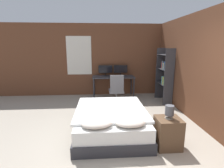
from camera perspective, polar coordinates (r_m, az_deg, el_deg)
The scene contains 13 objects.
ground_plane at distance 3.18m, azimuth 7.31°, elevation -24.37°, with size 20.00×20.00×0.00m, color #9E9384.
wall_back at distance 6.78m, azimuth 0.39°, elevation 7.84°, with size 12.00×0.08×2.70m.
wall_side_right at distance 4.68m, azimuth 26.73°, elevation 4.40°, with size 0.06×12.00×2.70m.
bed at distance 3.96m, azimuth -0.35°, elevation -11.88°, with size 1.53×1.94×0.60m.
nightstand at distance 3.58m, azimuth 17.77°, elevation -14.92°, with size 0.45×0.43×0.58m.
bedside_lamp at distance 3.40m, azimuth 18.26°, elevation -8.34°, with size 0.16×0.16×0.25m.
desk at distance 6.49m, azimuth 0.48°, elevation 1.67°, with size 1.55×0.63×0.78m.
monitor_left at distance 6.63m, azimuth -2.16°, elevation 4.72°, with size 0.52×0.16×0.39m.
monitor_right at distance 6.67m, azimuth 2.81°, elevation 4.77°, with size 0.52×0.16×0.39m.
keyboard at distance 6.26m, azimuth 0.63°, elevation 2.24°, with size 0.39×0.13×0.02m.
computer_mouse at distance 6.29m, azimuth 3.22°, elevation 2.35°, with size 0.07×0.05×0.04m.
office_chair at distance 5.79m, azimuth 1.48°, elevation -2.67°, with size 0.52×0.52×0.98m.
bookshelf at distance 6.06m, azimuth 17.09°, elevation 3.55°, with size 0.31×0.85×1.82m.
Camera 1 is at (-0.55, -2.49, 1.90)m, focal length 28.00 mm.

